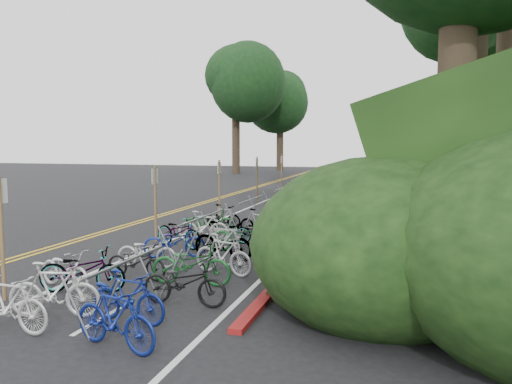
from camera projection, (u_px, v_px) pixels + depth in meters
ground at (35, 279)px, 11.86m from camera, size 120.00×120.00×0.00m
road_markings at (213, 219)px, 21.33m from camera, size 7.47×80.00×0.01m
red_curb at (337, 216)px, 21.74m from camera, size 0.25×28.00×0.10m
embankment at (493, 156)px, 26.21m from camera, size 14.30×48.14×9.11m
bike_rack_front at (128, 276)px, 9.16m from camera, size 1.10×2.57×1.09m
bike_racks_rest at (282, 194)px, 23.37m from camera, size 1.14×23.00×1.17m
signpost_near at (1, 229)px, 10.09m from camera, size 0.08×0.40×2.59m
signposts_rest at (240, 179)px, 24.94m from camera, size 0.08×18.40×2.50m
bike_front at (65, 269)px, 11.02m from camera, size 1.13×1.79×0.89m
bike_valet at (182, 249)px, 12.95m from camera, size 3.53×12.64×1.08m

